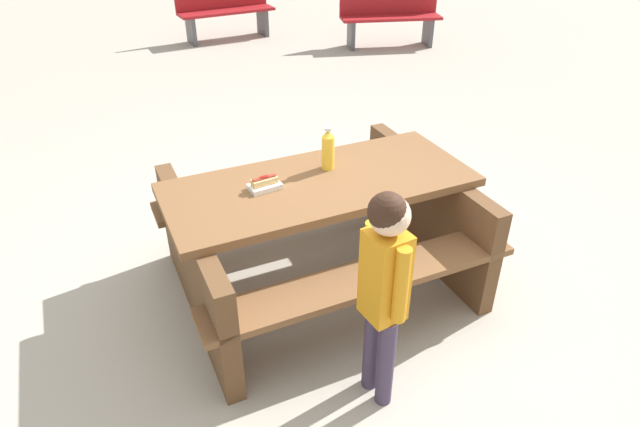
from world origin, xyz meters
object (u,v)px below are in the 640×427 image
at_px(soda_bottle, 328,150).
at_px(hotdog_tray, 265,184).
at_px(picnic_table, 320,225).
at_px(park_bench_mid, 390,15).
at_px(child_in_coat, 385,276).
at_px(park_bench_near, 225,9).

bearing_deg(soda_bottle, hotdog_tray, -8.32).
xyz_separation_m(picnic_table, park_bench_mid, (-4.75, -3.45, 0.00)).
distance_m(hotdog_tray, child_in_coat, 1.00).
height_order(hotdog_tray, park_bench_near, park_bench_near).
relative_size(hotdog_tray, park_bench_near, 0.13).
distance_m(child_in_coat, park_bench_near, 7.31).
relative_size(soda_bottle, park_bench_near, 0.17).
distance_m(picnic_table, hotdog_tray, 0.47).
xyz_separation_m(soda_bottle, child_in_coat, (0.55, 0.93, -0.12)).
bearing_deg(child_in_coat, soda_bottle, -120.89).
bearing_deg(hotdog_tray, soda_bottle, 171.68).
height_order(picnic_table, hotdog_tray, hotdog_tray).
bearing_deg(soda_bottle, child_in_coat, 59.11).
bearing_deg(picnic_table, park_bench_near, -120.06).
bearing_deg(park_bench_near, hotdog_tray, 57.02).
bearing_deg(hotdog_tray, child_in_coat, 83.26).
bearing_deg(park_bench_mid, picnic_table, 36.02).
distance_m(hotdog_tray, park_bench_mid, 6.03).
height_order(soda_bottle, child_in_coat, child_in_coat).
xyz_separation_m(hotdog_tray, park_bench_near, (-3.48, -5.37, -0.33)).
bearing_deg(hotdog_tray, park_bench_near, -122.98).
bearing_deg(child_in_coat, picnic_table, -115.89).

